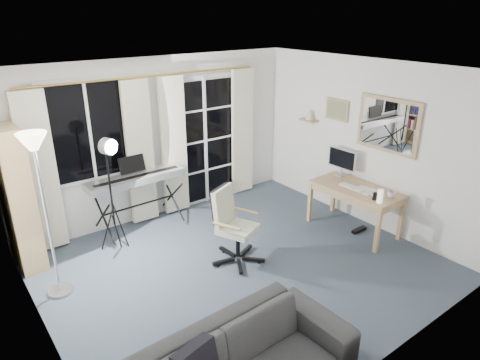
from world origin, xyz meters
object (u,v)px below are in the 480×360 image
Objects in this scene: keyboard_piano at (137,180)px; studio_light at (109,160)px; desk at (355,193)px; office_chair at (230,219)px; mug at (392,194)px; monitor at (342,160)px; bookshelf at (14,201)px; torchiere_lamp at (37,168)px.

studio_light reaches higher than keyboard_piano.
studio_light reaches higher than desk.
desk is (2.92, -1.55, -0.68)m from studio_light.
office_chair is 8.90× the size of mug.
monitor is at bearing 84.18° from mug.
mug is (0.10, -0.50, 0.14)m from desk.
studio_light is (1.08, -0.41, 0.41)m from bookshelf.
office_chair is at bearing -70.09° from keyboard_piano.
mug is (2.54, -2.40, -0.05)m from keyboard_piano.
mug is (3.94, -1.55, -0.79)m from torchiere_lamp.
torchiere_lamp is 17.15× the size of mug.
keyboard_piano is 1.12× the size of desk.
keyboard_piano is 3.50m from mug.
bookshelf reaches higher than desk.
mug is at bearing -56.33° from studio_light.
torchiere_lamp is 4.09m from desk.
torchiere_lamp is 3.90× the size of monitor.
desk is at bearing -27.88° from bookshelf.
torchiere_lamp is 2.26m from office_chair.
desk is at bearing -15.24° from torchiere_lamp.
torchiere_lamp is at bearing 169.53° from monitor.
office_chair is (0.57, -1.45, -0.20)m from keyboard_piano.
studio_light is 3.69m from mug.
torchiere_lamp reaches higher than keyboard_piano.
mug is at bearing -49.34° from office_chair.
bookshelf reaches higher than mug.
mug is (4.10, -2.46, -0.13)m from bookshelf.
monitor is (3.12, -1.10, -0.35)m from studio_light.
torchiere_lamp reaches higher than office_chair.
mug is at bearing -97.89° from monitor.
bookshelf reaches higher than studio_light.
studio_light is at bearing 28.66° from torchiere_lamp.
torchiere_lamp is 1.79m from keyboard_piano.
desk is (4.00, -1.96, -0.27)m from bookshelf.
keyboard_piano is 0.90× the size of studio_light.
bookshelf is 1.14m from torchiere_lamp.
desk is 0.53m from mug.
studio_light is 1.67m from office_chair.
keyboard_piano reaches higher than office_chair.
bookshelf is at bearing 100.03° from torchiere_lamp.
desk is at bearing -115.70° from monitor.
keyboard_piano is 0.77m from studio_light.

